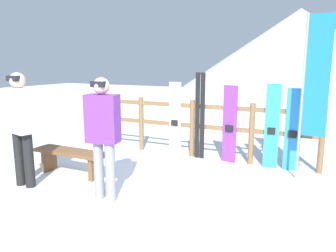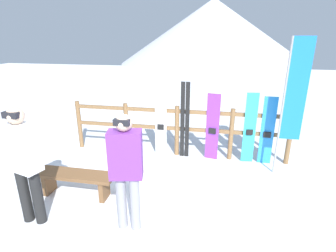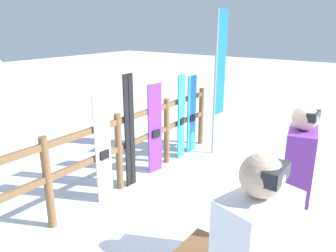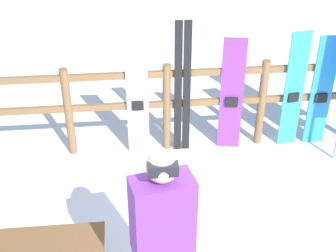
{
  "view_description": "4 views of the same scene",
  "coord_description": "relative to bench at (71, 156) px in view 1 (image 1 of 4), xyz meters",
  "views": [
    {
      "loc": [
        2.43,
        -3.94,
        1.88
      ],
      "look_at": [
        -0.07,
        1.13,
        0.79
      ],
      "focal_mm": 35.0,
      "sensor_mm": 36.0,
      "label": 1
    },
    {
      "loc": [
        0.86,
        -3.38,
        2.62
      ],
      "look_at": [
        -0.0,
        1.06,
        1.05
      ],
      "focal_mm": 28.0,
      "sensor_mm": 36.0,
      "label": 2
    },
    {
      "loc": [
        -3.19,
        -1.06,
        2.37
      ],
      "look_at": [
        0.0,
        1.22,
        1.14
      ],
      "focal_mm": 35.0,
      "sensor_mm": 36.0,
      "label": 3
    },
    {
      "loc": [
        -0.48,
        -2.88,
        3.41
      ],
      "look_at": [
        -0.07,
        1.22,
        0.87
      ],
      "focal_mm": 50.0,
      "sensor_mm": 36.0,
      "label": 4
    }
  ],
  "objects": [
    {
      "name": "ground_plane",
      "position": [
        1.43,
        -0.15,
        -0.32
      ],
      "size": [
        40.0,
        40.0,
        0.0
      ],
      "primitive_type": "plane",
      "color": "white"
    },
    {
      "name": "bench",
      "position": [
        0.0,
        0.0,
        0.0
      ],
      "size": [
        1.37,
        0.36,
        0.43
      ],
      "color": "brown",
      "rests_on": "ground"
    },
    {
      "name": "snowboard_purple",
      "position": [
        2.22,
        1.89,
        0.42
      ],
      "size": [
        0.28,
        0.09,
        1.48
      ],
      "color": "purple",
      "rests_on": "ground"
    },
    {
      "name": "snowboard_blue",
      "position": [
        3.35,
        1.89,
        0.41
      ],
      "size": [
        0.27,
        0.06,
        1.46
      ],
      "color": "#288CE0",
      "rests_on": "ground"
    },
    {
      "name": "person_white",
      "position": [
        -0.27,
        -0.72,
        0.7
      ],
      "size": [
        0.51,
        0.37,
        1.75
      ],
      "color": "black",
      "rests_on": "ground"
    },
    {
      "name": "mountain_backdrop",
      "position": [
        1.43,
        23.95,
        2.68
      ],
      "size": [
        18.0,
        18.0,
        6.0
      ],
      "color": "silver",
      "rests_on": "ground"
    },
    {
      "name": "person_purple",
      "position": [
        1.15,
        -0.59,
        0.67
      ],
      "size": [
        0.47,
        0.32,
        1.7
      ],
      "color": "gray",
      "rests_on": "ground"
    },
    {
      "name": "rental_flag",
      "position": [
        3.61,
        1.5,
        1.23
      ],
      "size": [
        0.4,
        0.04,
        2.61
      ],
      "color": "#99999E",
      "rests_on": "ground"
    },
    {
      "name": "snowboard_white",
      "position": [
        1.07,
        1.89,
        0.43
      ],
      "size": [
        0.26,
        0.06,
        1.51
      ],
      "color": "white",
      "rests_on": "ground"
    },
    {
      "name": "ski_pair_black",
      "position": [
        1.61,
        1.9,
        0.53
      ],
      "size": [
        0.19,
        0.02,
        1.71
      ],
      "color": "black",
      "rests_on": "ground"
    },
    {
      "name": "fence",
      "position": [
        1.43,
        1.95,
        0.36
      ],
      "size": [
        4.88,
        0.1,
        1.16
      ],
      "color": "brown",
      "rests_on": "ground"
    },
    {
      "name": "snowboard_cyan",
      "position": [
        2.99,
        1.89,
        0.44
      ],
      "size": [
        0.25,
        0.08,
        1.53
      ],
      "color": "#2DBFCC",
      "rests_on": "ground"
    }
  ]
}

